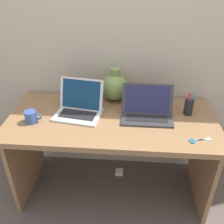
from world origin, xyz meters
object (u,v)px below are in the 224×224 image
object	(u,v)px
laptop_left	(80,105)
coffee_mug	(31,117)
scissors	(197,141)
pen_cup	(189,107)
laptop_right	(147,109)
power_brick	(119,172)
green_vase	(115,87)

from	to	relation	value
laptop_left	coffee_mug	xyz separation A→B (m)	(-0.31, -0.15, -0.02)
coffee_mug	scissors	xyz separation A→B (m)	(1.09, -0.12, -0.04)
coffee_mug	scissors	world-z (taller)	coffee_mug
coffee_mug	pen_cup	xyz separation A→B (m)	(1.09, 0.19, 0.02)
laptop_right	coffee_mug	xyz separation A→B (m)	(-0.79, -0.14, -0.02)
laptop_left	power_brick	xyz separation A→B (m)	(0.29, 0.13, -0.78)
pen_cup	laptop_left	bearing A→B (deg)	-176.70
scissors	coffee_mug	bearing A→B (deg)	173.50
laptop_left	power_brick	world-z (taller)	laptop_left
coffee_mug	green_vase	bearing A→B (deg)	34.48
pen_cup	power_brick	xyz separation A→B (m)	(-0.49, 0.09, -0.77)
scissors	green_vase	bearing A→B (deg)	137.40
laptop_left	green_vase	bearing A→B (deg)	43.66
laptop_left	coffee_mug	size ratio (longest dim) A/B	3.02
laptop_left	pen_cup	world-z (taller)	laptop_left
laptop_left	coffee_mug	world-z (taller)	laptop_left
scissors	laptop_left	bearing A→B (deg)	160.78
laptop_left	pen_cup	xyz separation A→B (m)	(0.78, 0.04, -0.00)
green_vase	pen_cup	world-z (taller)	green_vase
laptop_left	laptop_right	xyz separation A→B (m)	(0.48, -0.01, -0.01)
green_vase	power_brick	distance (m)	0.83
coffee_mug	scissors	size ratio (longest dim) A/B	0.80
power_brick	green_vase	bearing A→B (deg)	119.24
pen_cup	coffee_mug	bearing A→B (deg)	-169.94
laptop_right	green_vase	size ratio (longest dim) A/B	1.36
green_vase	pen_cup	xyz separation A→B (m)	(0.54, -0.18, -0.05)
laptop_right	green_vase	world-z (taller)	green_vase
laptop_right	coffee_mug	distance (m)	0.80
green_vase	coffee_mug	world-z (taller)	green_vase
coffee_mug	laptop_right	bearing A→B (deg)	10.15
coffee_mug	pen_cup	size ratio (longest dim) A/B	0.62
coffee_mug	power_brick	size ratio (longest dim) A/B	1.68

